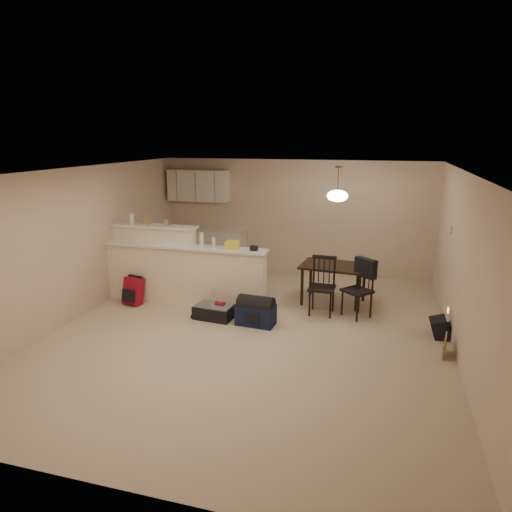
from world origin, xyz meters
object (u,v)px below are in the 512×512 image
(dining_table, at_px, (334,270))
(dining_chair_near, at_px, (322,286))
(dining_chair_far, at_px, (357,289))
(suitcase, at_px, (214,312))
(black_daypack, at_px, (440,328))
(navy_duffel, at_px, (256,315))
(pendant_lamp, at_px, (337,195))
(red_backpack, at_px, (134,291))

(dining_table, bearing_deg, dining_chair_near, -97.41)
(dining_chair_far, xyz_separation_m, suitcase, (-2.31, -0.72, -0.38))
(dining_chair_near, bearing_deg, dining_chair_far, 5.38)
(dining_chair_near, height_order, black_daypack, dining_chair_near)
(black_daypack, bearing_deg, dining_table, 59.01)
(dining_chair_far, height_order, navy_duffel, dining_chair_far)
(dining_table, relative_size, dining_chair_near, 1.24)
(dining_table, height_order, dining_chair_near, dining_chair_near)
(suitcase, bearing_deg, navy_duffel, -0.31)
(pendant_lamp, relative_size, black_daypack, 1.85)
(pendant_lamp, height_order, navy_duffel, pendant_lamp)
(red_backpack, relative_size, black_daypack, 1.48)
(dining_chair_far, distance_m, navy_duffel, 1.77)
(pendant_lamp, distance_m, dining_chair_near, 1.61)
(navy_duffel, relative_size, black_daypack, 1.84)
(dining_table, xyz_separation_m, pendant_lamp, (-0.00, -0.00, 1.35))
(dining_table, relative_size, navy_duffel, 2.01)
(dining_chair_near, xyz_separation_m, red_backpack, (-3.38, -0.44, -0.25))
(dining_chair_far, bearing_deg, dining_table, 169.85)
(navy_duffel, height_order, black_daypack, navy_duffel)
(dining_chair_near, relative_size, navy_duffel, 1.62)
(red_backpack, distance_m, black_daypack, 5.25)
(suitcase, bearing_deg, dining_table, 39.79)
(pendant_lamp, xyz_separation_m, red_backpack, (-3.51, -1.03, -1.74))
(pendant_lamp, xyz_separation_m, dining_chair_near, (-0.13, -0.59, -1.49))
(dining_table, bearing_deg, red_backpack, -158.26)
(dining_table, distance_m, pendant_lamp, 1.35)
(dining_chair_near, bearing_deg, dining_table, 78.27)
(pendant_lamp, xyz_separation_m, black_daypack, (1.74, -1.03, -1.84))
(suitcase, distance_m, red_backpack, 1.68)
(pendant_lamp, distance_m, navy_duffel, 2.51)
(pendant_lamp, bearing_deg, red_backpack, -163.64)
(red_backpack, relative_size, navy_duffel, 0.80)
(red_backpack, bearing_deg, black_daypack, 12.52)
(dining_chair_near, xyz_separation_m, suitcase, (-1.72, -0.68, -0.39))
(dining_chair_far, height_order, red_backpack, dining_chair_far)
(dining_table, bearing_deg, dining_chair_far, -44.61)
(dining_chair_far, relative_size, black_daypack, 2.92)
(dining_chair_far, relative_size, navy_duffel, 1.59)
(dining_table, distance_m, black_daypack, 2.08)
(dining_chair_far, height_order, suitcase, dining_chair_far)
(pendant_lamp, distance_m, black_daypack, 2.74)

